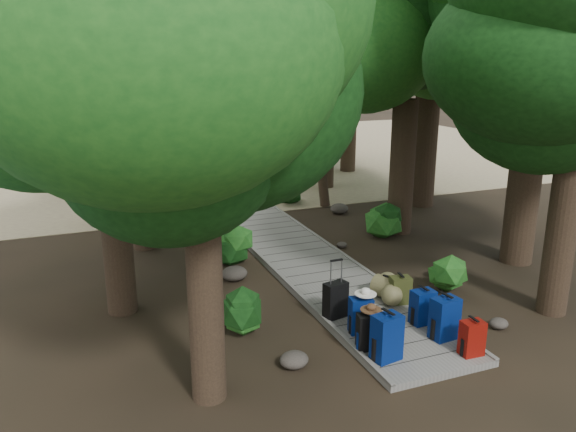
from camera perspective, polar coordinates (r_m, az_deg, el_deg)
name	(u,v)px	position (r m, az deg, el deg)	size (l,w,h in m)	color
ground	(313,269)	(13.14, 2.59, -5.42)	(120.00, 120.00, 0.00)	#302418
sand_beach	(179,158)	(28.02, -11.00, 5.81)	(40.00, 22.00, 0.02)	tan
boardwalk	(297,253)	(13.98, 0.91, -3.81)	(2.00, 12.00, 0.12)	slate
backpack_left_a	(387,335)	(9.17, 10.01, -11.82)	(0.45, 0.31, 0.84)	navy
backpack_left_b	(368,330)	(9.47, 8.16, -11.40)	(0.36, 0.26, 0.67)	black
backpack_left_c	(361,313)	(9.96, 7.40, -9.79)	(0.38, 0.27, 0.71)	navy
backpack_right_a	(472,336)	(9.68, 18.20, -11.53)	(0.36, 0.26, 0.64)	#841901
backpack_right_b	(445,316)	(10.03, 15.65, -9.77)	(0.45, 0.32, 0.81)	navy
backpack_right_c	(423,305)	(10.49, 13.53, -8.81)	(0.41, 0.29, 0.70)	navy
backpack_right_d	(400,289)	(11.23, 11.33, -7.24)	(0.39, 0.28, 0.60)	#3A421D
duffel_right_khaki	(390,288)	(11.41, 10.29, -7.25)	(0.44, 0.65, 0.44)	olive
suitcase_on_boardwalk	(336,300)	(10.47, 4.85, -8.49)	(0.44, 0.24, 0.68)	black
lone_suitcase_on_sand	(229,184)	(20.43, -6.06, 3.26)	(0.40, 0.23, 0.63)	black
hat_brown	(371,307)	(9.34, 8.46, -9.13)	(0.36, 0.36, 0.11)	#51351E
hat_white	(366,291)	(9.81, 7.90, -7.52)	(0.38, 0.38, 0.13)	silver
kayak	(136,178)	(22.74, -15.15, 3.71)	(0.75, 3.44, 0.34)	#A20D18
sun_lounger	(279,168)	(23.45, -0.96, 4.92)	(0.59, 1.82, 0.59)	silver
tree_right_b	(542,31)	(13.91, 24.43, 16.77)	(5.95, 5.95, 10.62)	black
tree_right_c	(409,53)	(15.47, 12.15, 15.89)	(5.62, 5.62, 9.73)	black
tree_right_d	(433,28)	(18.69, 14.50, 17.98)	(6.12, 6.12, 11.22)	black
tree_right_e	(328,81)	(20.81, 4.10, 13.55)	(4.38, 4.38, 7.88)	black
tree_right_f	(351,60)	(24.04, 6.40, 15.48)	(5.20, 5.20, 9.28)	black
tree_left_a	(199,155)	(7.33, -9.01, 6.16)	(4.27, 4.27, 7.11)	black
tree_left_b	(105,100)	(10.54, -18.12, 11.11)	(4.48, 4.48, 8.07)	black
tree_left_c	(133,72)	(14.28, -15.48, 13.88)	(5.07, 5.07, 8.82)	black
tree_back_a	(136,67)	(26.21, -15.17, 14.42)	(5.02, 5.02, 8.68)	black
tree_back_b	(221,46)	(27.43, -6.81, 16.80)	(5.89, 5.89, 10.52)	black
tree_back_c	(273,65)	(28.73, -1.53, 15.11)	(4.87, 4.87, 8.77)	black
tree_back_d	(46,65)	(25.74, -23.34, 13.87)	(5.31, 5.31, 8.86)	black
palm_right_a	(327,90)	(18.30, 4.02, 12.66)	(4.40, 4.40, 7.51)	#113A10
palm_right_b	(303,67)	(24.48, 1.53, 14.91)	(4.51, 4.51, 8.71)	#113A10
palm_right_c	(239,94)	(25.35, -5.02, 12.25)	(4.01, 4.01, 6.38)	#113A10
palm_left_a	(72,92)	(17.31, -21.10, 11.70)	(4.80, 4.80, 7.64)	#113A10
rock_left_a	(294,360)	(9.20, 0.62, -14.40)	(0.47, 0.42, 0.26)	#4C473F
rock_left_b	(215,322)	(10.53, -7.47, -10.60)	(0.35, 0.31, 0.19)	#4C473F
rock_left_c	(234,273)	(12.51, -5.47, -5.83)	(0.58, 0.52, 0.32)	#4C473F
rock_left_d	(181,237)	(15.36, -10.79, -2.15)	(0.32, 0.29, 0.18)	#4C473F
rock_right_a	(499,323)	(11.07, 20.62, -10.17)	(0.35, 0.31, 0.19)	#4C473F
rock_right_b	(437,272)	(13.07, 14.94, -5.55)	(0.42, 0.37, 0.23)	#4C473F
rock_right_c	(342,245)	(14.61, 5.50, -2.93)	(0.27, 0.25, 0.15)	#4C473F
rock_right_d	(339,209)	(17.74, 5.22, 0.76)	(0.58, 0.52, 0.32)	#4C473F
shrub_left_a	(253,314)	(9.98, -3.59, -9.91)	(0.96, 0.96, 0.86)	#185018
shrub_left_b	(230,246)	(13.34, -5.91, -3.07)	(1.01, 1.01, 0.91)	#185018
shrub_left_c	(163,208)	(16.84, -12.62, 0.79)	(1.10, 1.10, 0.99)	#185018
shrub_right_a	(447,276)	(12.08, 15.85, -5.93)	(0.90, 0.90, 0.81)	#185018
shrub_right_b	(387,217)	(15.69, 10.02, -0.10)	(1.14, 1.14, 1.03)	#185018
shrub_right_c	(290,193)	(18.81, 0.24, 2.37)	(0.83, 0.83, 0.75)	#185018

